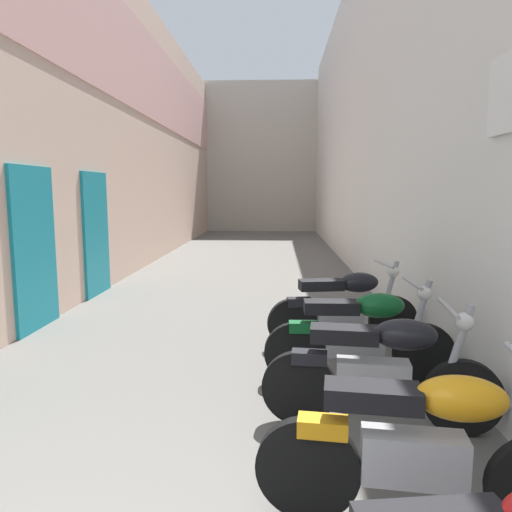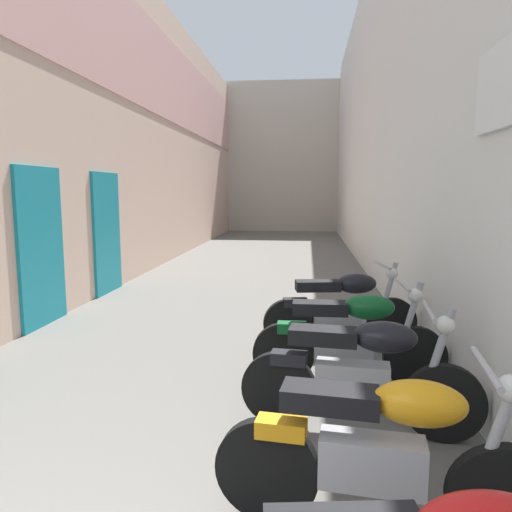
% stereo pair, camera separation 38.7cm
% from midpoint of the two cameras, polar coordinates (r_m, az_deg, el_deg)
% --- Properties ---
extents(ground_plane, '(37.65, 37.65, 0.00)m').
position_cam_midpoint_polar(ground_plane, '(9.69, -3.16, -3.38)').
color(ground_plane, '#66635E').
extents(building_left, '(0.45, 21.65, 6.62)m').
position_cam_midpoint_polar(building_left, '(12.06, -15.66, 14.45)').
color(building_left, beige).
rests_on(building_left, ground).
extents(building_right, '(0.45, 21.65, 7.20)m').
position_cam_midpoint_polar(building_right, '(11.72, 11.65, 16.09)').
color(building_right, silver).
rests_on(building_right, ground).
extents(building_far_end, '(8.04, 2.00, 6.79)m').
position_cam_midpoint_polar(building_far_end, '(23.35, 0.23, 11.51)').
color(building_far_end, beige).
rests_on(building_far_end, ground).
extents(motorcycle_second, '(1.85, 0.58, 1.04)m').
position_cam_midpoint_polar(motorcycle_second, '(2.89, 15.65, -20.86)').
color(motorcycle_second, black).
rests_on(motorcycle_second, ground).
extents(motorcycle_third, '(1.85, 0.58, 1.04)m').
position_cam_midpoint_polar(motorcycle_third, '(3.90, 11.83, -12.97)').
color(motorcycle_third, black).
rests_on(motorcycle_third, ground).
extents(motorcycle_fourth, '(1.85, 0.58, 1.04)m').
position_cam_midpoint_polar(motorcycle_fourth, '(4.77, 10.04, -9.06)').
color(motorcycle_fourth, black).
rests_on(motorcycle_fourth, ground).
extents(motorcycle_fifth, '(1.84, 0.58, 1.04)m').
position_cam_midpoint_polar(motorcycle_fifth, '(5.86, 8.61, -5.86)').
color(motorcycle_fifth, black).
rests_on(motorcycle_fifth, ground).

